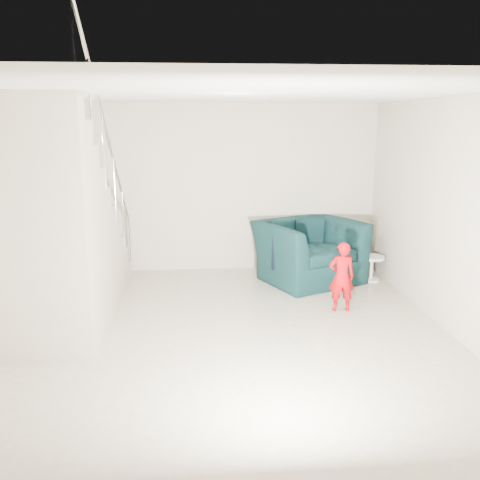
# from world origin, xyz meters

# --- Properties ---
(floor) EXTENTS (5.50, 5.50, 0.00)m
(floor) POSITION_xyz_m (0.00, 0.00, 0.00)
(floor) COLOR gray
(floor) RESTS_ON ground
(ceiling) EXTENTS (5.50, 5.50, 0.00)m
(ceiling) POSITION_xyz_m (0.00, 0.00, 2.70)
(ceiling) COLOR silver
(ceiling) RESTS_ON back_wall
(back_wall) EXTENTS (5.00, 0.00, 5.00)m
(back_wall) POSITION_xyz_m (0.00, 2.75, 1.35)
(back_wall) COLOR #B3AC92
(back_wall) RESTS_ON floor
(front_wall) EXTENTS (5.00, 0.00, 5.00)m
(front_wall) POSITION_xyz_m (0.00, -2.75, 1.35)
(front_wall) COLOR #B3AC92
(front_wall) RESTS_ON floor
(left_wall) EXTENTS (0.00, 5.50, 5.50)m
(left_wall) POSITION_xyz_m (-2.50, 0.00, 1.35)
(left_wall) COLOR #B3AC92
(left_wall) RESTS_ON floor
(right_wall) EXTENTS (0.00, 5.50, 5.50)m
(right_wall) POSITION_xyz_m (2.50, 0.00, 1.35)
(right_wall) COLOR #B3AC92
(right_wall) RESTS_ON floor
(armchair) EXTENTS (1.81, 1.73, 0.93)m
(armchair) POSITION_xyz_m (1.29, 2.01, 0.46)
(armchair) COLOR black
(armchair) RESTS_ON floor
(toddler) EXTENTS (0.34, 0.23, 0.92)m
(toddler) POSITION_xyz_m (1.43, 0.68, 0.46)
(toddler) COLOR #A1050C
(toddler) RESTS_ON floor
(side_table) EXTENTS (0.39, 0.39, 0.39)m
(side_table) POSITION_xyz_m (2.25, 1.92, 0.26)
(side_table) COLOR silver
(side_table) RESTS_ON floor
(staircase) EXTENTS (1.02, 3.03, 3.62)m
(staircase) POSITION_xyz_m (-2.00, 0.55, 0.95)
(staircase) COLOR #ADA089
(staircase) RESTS_ON floor
(cushion) EXTENTS (0.44, 0.21, 0.44)m
(cushion) POSITION_xyz_m (1.35, 2.35, 0.71)
(cushion) COLOR black
(cushion) RESTS_ON armchair
(throw) EXTENTS (0.06, 0.56, 0.63)m
(throw) POSITION_xyz_m (0.69, 1.96, 0.58)
(throw) COLOR black
(throw) RESTS_ON armchair
(phone) EXTENTS (0.04, 0.05, 0.10)m
(phone) POSITION_xyz_m (1.50, 0.68, 0.80)
(phone) COLOR black
(phone) RESTS_ON toddler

